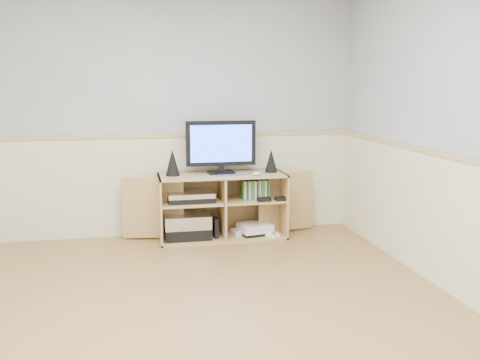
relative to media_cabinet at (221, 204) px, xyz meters
name	(u,v)px	position (x,y,z in m)	size (l,w,h in m)	color
room	(170,137)	(-0.65, -1.92, 0.88)	(4.04, 4.54, 2.54)	#A28148
media_cabinet	(221,204)	(0.00, 0.00, 0.00)	(1.97, 0.47, 0.65)	tan
monitor	(221,145)	(0.00, -0.01, 0.60)	(0.70, 0.18, 0.53)	black
speaker_left	(172,163)	(-0.48, -0.04, 0.45)	(0.14, 0.14, 0.26)	black
speaker_right	(271,161)	(0.51, -0.04, 0.43)	(0.13, 0.13, 0.23)	black
keyboard	(234,176)	(0.09, -0.20, 0.32)	(0.30, 0.12, 0.01)	silver
mouse	(257,174)	(0.32, -0.20, 0.34)	(0.10, 0.06, 0.04)	white
av_components	(189,218)	(-0.34, -0.06, -0.11)	(0.53, 0.34, 0.47)	black
game_consoles	(254,229)	(0.32, -0.07, -0.26)	(0.46, 0.32, 0.11)	white
game_cases	(255,189)	(0.34, -0.08, 0.15)	(0.27, 0.14, 0.19)	#3F8C3F
wall_outlet	(256,174)	(0.41, 0.19, 0.27)	(0.12, 0.03, 0.12)	white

